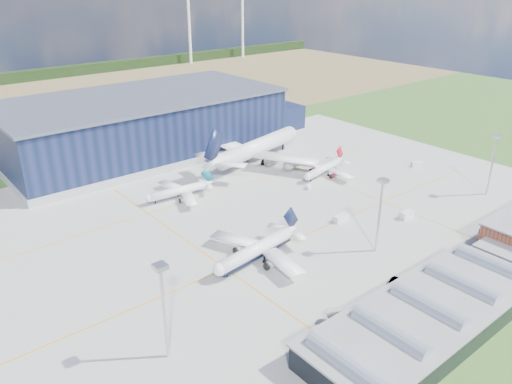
% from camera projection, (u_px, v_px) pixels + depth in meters
% --- Properties ---
extents(ground, '(600.00, 600.00, 0.00)m').
position_uv_depth(ground, '(282.00, 225.00, 162.85)').
color(ground, '#2C5A22').
rests_on(ground, ground).
extents(apron, '(220.00, 160.00, 0.08)m').
position_uv_depth(apron, '(262.00, 214.00, 169.92)').
color(apron, gray).
rests_on(apron, ground).
extents(farmland, '(600.00, 220.00, 0.01)m').
position_uv_depth(farmland, '(51.00, 102.00, 318.68)').
color(farmland, olive).
rests_on(farmland, ground).
extents(treeline, '(600.00, 8.00, 8.00)m').
position_uv_depth(treeline, '(14.00, 77.00, 373.74)').
color(treeline, black).
rests_on(treeline, ground).
extents(hangar, '(145.00, 62.00, 26.10)m').
position_uv_depth(hangar, '(148.00, 126.00, 226.97)').
color(hangar, '#0F1934').
rests_on(hangar, ground).
extents(glass_concourse, '(78.00, 23.00, 8.60)m').
position_uv_depth(glass_concourse, '(436.00, 311.00, 115.12)').
color(glass_concourse, black).
rests_on(glass_concourse, ground).
extents(light_mast_west, '(2.60, 2.60, 23.00)m').
position_uv_depth(light_mast_west, '(163.00, 297.00, 100.56)').
color(light_mast_west, '#B8B9BF').
rests_on(light_mast_west, ground).
extents(light_mast_center, '(2.60, 2.60, 23.00)m').
position_uv_depth(light_mast_center, '(380.00, 204.00, 141.21)').
color(light_mast_center, '#B8B9BF').
rests_on(light_mast_center, ground).
extents(light_mast_east, '(2.60, 2.60, 23.00)m').
position_uv_depth(light_mast_east, '(494.00, 155.00, 178.96)').
color(light_mast_east, '#B8B9BF').
rests_on(light_mast_east, ground).
extents(airliner_navy, '(39.28, 38.61, 11.50)m').
position_uv_depth(airliner_navy, '(255.00, 244.00, 139.76)').
color(airliner_navy, white).
rests_on(airliner_navy, ground).
extents(airliner_red, '(33.01, 32.52, 9.22)m').
position_uv_depth(airliner_red, '(323.00, 165.00, 200.64)').
color(airliner_red, white).
rests_on(airliner_red, ground).
extents(airliner_widebody, '(75.63, 74.62, 20.54)m').
position_uv_depth(airliner_widebody, '(257.00, 139.00, 213.47)').
color(airliner_widebody, white).
rests_on(airliner_widebody, ground).
extents(airliner_regional, '(30.82, 30.28, 9.13)m').
position_uv_depth(airliner_regional, '(177.00, 187.00, 179.87)').
color(airliner_regional, white).
rests_on(airliner_regional, ground).
extents(gse_tug_a, '(2.14, 3.42, 1.41)m').
position_uv_depth(gse_tug_a, '(409.00, 280.00, 132.25)').
color(gse_tug_a, gold).
rests_on(gse_tug_a, ground).
extents(gse_van_a, '(5.38, 2.55, 2.30)m').
position_uv_depth(gse_van_a, '(341.00, 218.00, 164.57)').
color(gse_van_a, silver).
rests_on(gse_van_a, ground).
extents(gse_cart_a, '(2.92, 3.42, 1.25)m').
position_uv_depth(gse_cart_a, '(309.00, 187.00, 189.76)').
color(gse_cart_a, silver).
rests_on(gse_cart_a, ground).
extents(gse_van_b, '(5.01, 4.31, 2.11)m').
position_uv_depth(gse_van_b, '(417.00, 164.00, 211.47)').
color(gse_van_b, silver).
rests_on(gse_van_b, ground).
extents(gse_cart_b, '(3.77, 3.66, 1.37)m').
position_uv_depth(gse_cart_b, '(214.00, 161.00, 215.94)').
color(gse_cart_b, silver).
rests_on(gse_cart_b, ground).
extents(gse_van_c, '(5.16, 2.74, 2.40)m').
position_uv_depth(gse_van_c, '(407.00, 215.00, 166.87)').
color(gse_van_c, silver).
rests_on(gse_van_c, ground).
extents(airstair, '(3.54, 5.43, 3.23)m').
position_uv_depth(airstair, '(339.00, 319.00, 115.71)').
color(airstair, silver).
rests_on(airstair, ground).
extents(car_b, '(3.88, 2.13, 1.21)m').
position_uv_depth(car_b, '(394.00, 280.00, 132.44)').
color(car_b, '#99999E').
rests_on(car_b, ground).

